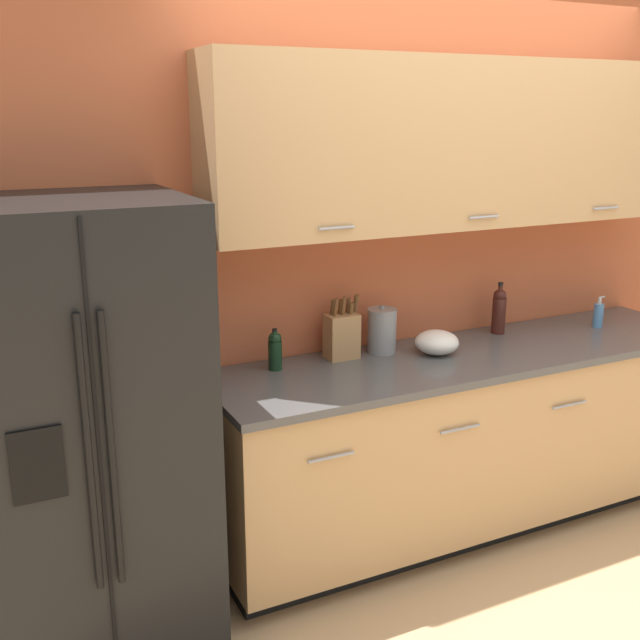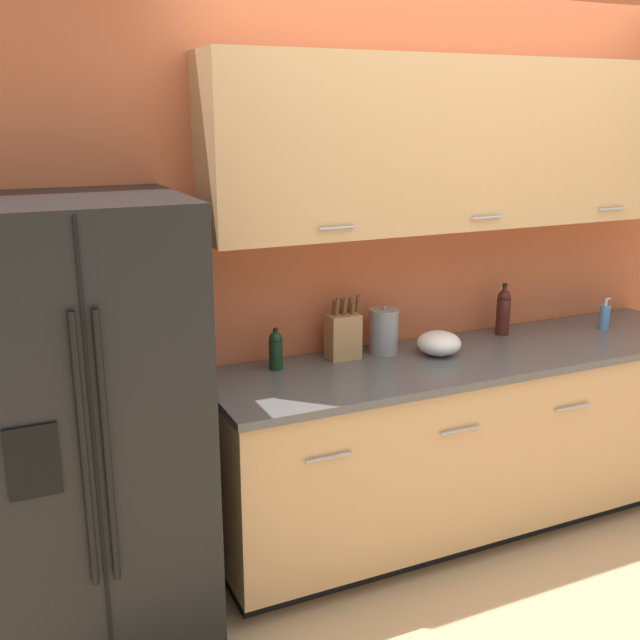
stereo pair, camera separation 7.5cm
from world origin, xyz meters
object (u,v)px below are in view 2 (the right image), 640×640
at_px(wine_bottle, 503,311).
at_px(oil_bottle, 276,350).
at_px(soap_dispenser, 604,317).
at_px(refrigerator, 81,432).
at_px(knife_block, 343,335).
at_px(mixing_bowl, 439,343).
at_px(steel_canister, 384,331).

distance_m(wine_bottle, oil_bottle, 1.23).
bearing_deg(soap_dispenser, wine_bottle, 165.47).
distance_m(soap_dispenser, oil_bottle, 1.77).
relative_size(refrigerator, knife_block, 5.83).
bearing_deg(wine_bottle, mixing_bowl, -163.04).
bearing_deg(wine_bottle, steel_canister, -179.10).
bearing_deg(oil_bottle, steel_canister, 0.89).
bearing_deg(wine_bottle, knife_block, -179.68).
height_order(knife_block, wine_bottle, knife_block).
xyz_separation_m(soap_dispenser, oil_bottle, (-1.77, 0.12, 0.02)).
bearing_deg(steel_canister, oil_bottle, -179.11).
bearing_deg(refrigerator, mixing_bowl, 3.67).
relative_size(wine_bottle, oil_bottle, 1.41).
height_order(soap_dispenser, steel_canister, steel_canister).
relative_size(refrigerator, wine_bottle, 6.51).
height_order(wine_bottle, soap_dispenser, wine_bottle).
relative_size(soap_dispenser, steel_canister, 0.73).
distance_m(knife_block, mixing_bowl, 0.45).
height_order(wine_bottle, oil_bottle, wine_bottle).
xyz_separation_m(steel_canister, mixing_bowl, (0.22, -0.13, -0.05)).
bearing_deg(knife_block, steel_canister, -1.65).
relative_size(refrigerator, steel_canister, 7.60).
relative_size(soap_dispenser, oil_bottle, 0.88).
bearing_deg(refrigerator, wine_bottle, 6.77).
height_order(knife_block, oil_bottle, knife_block).
relative_size(refrigerator, soap_dispenser, 10.46).
xyz_separation_m(soap_dispenser, mixing_bowl, (-1.01, -0.00, -0.01)).
height_order(oil_bottle, steel_canister, steel_canister).
bearing_deg(oil_bottle, knife_block, 2.46).
distance_m(wine_bottle, steel_canister, 0.69).
height_order(soap_dispenser, oil_bottle, oil_bottle).
height_order(refrigerator, wine_bottle, refrigerator).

